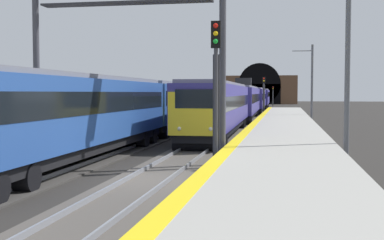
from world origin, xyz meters
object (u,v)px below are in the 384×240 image
railway_signal_near (216,81)px  train_main_approaching (250,100)px  train_adjacent_platform (175,103)px  railway_signal_mid (264,93)px  overhead_signal_gantry (126,30)px  catenary_mast_near (346,71)px  railway_signal_far (273,94)px  catenary_mast_far (312,83)px

railway_signal_near → train_main_approaching: bearing=-177.7°
train_adjacent_platform → railway_signal_near: (-20.10, -6.11, 1.30)m
railway_signal_mid → overhead_signal_gantry: 44.07m
railway_signal_mid → train_main_approaching: bearing=-121.2°
train_main_approaching → catenary_mast_near: catenary_mast_near is taller
catenary_mast_near → train_adjacent_platform: bearing=32.2°
railway_signal_far → catenary_mast_far: (-62.55, -5.19, 1.32)m
catenary_mast_far → train_main_approaching: bearing=24.6°
railway_signal_near → catenary_mast_near: bearing=112.9°
train_main_approaching → railway_signal_far: (47.18, -1.84, 0.50)m
train_main_approaching → railway_signal_far: train_main_approaching is taller
catenary_mast_near → catenary_mast_far: size_ratio=1.00×
train_main_approaching → train_adjacent_platform: bearing=-10.3°
railway_signal_near → catenary_mast_near: 5.64m
railway_signal_mid → railway_signal_far: size_ratio=1.14×
train_adjacent_platform → railway_signal_far: railway_signal_far is taller
train_main_approaching → train_adjacent_platform: 26.09m
catenary_mast_near → train_main_approaching: bearing=9.1°
railway_signal_mid → catenary_mast_near: catenary_mast_near is taller
railway_signal_near → railway_signal_far: size_ratio=1.32×
overhead_signal_gantry → railway_signal_mid: bearing=-5.2°
train_adjacent_platform → railway_signal_near: railway_signal_near is taller
railway_signal_near → catenary_mast_far: catenary_mast_far is taller
railway_signal_far → railway_signal_mid: bearing=0.0°
train_main_approaching → railway_signal_mid: bearing=57.9°
catenary_mast_far → railway_signal_mid: bearing=20.0°
railway_signal_near → catenary_mast_far: size_ratio=0.76×
overhead_signal_gantry → catenary_mast_far: size_ratio=1.11×
train_adjacent_platform → railway_signal_mid: (24.63, -6.11, 0.75)m
train_main_approaching → railway_signal_mid: size_ratio=16.47×
railway_signal_far → train_adjacent_platform: bearing=-4.8°
railway_signal_near → railway_signal_far: (93.02, -0.00, -0.88)m
railway_signal_far → overhead_signal_gantry: 92.23m
train_adjacent_platform → overhead_signal_gantry: (-19.18, -2.14, 3.50)m
railway_signal_mid → catenary_mast_far: size_ratio=0.65×
overhead_signal_gantry → train_adjacent_platform: bearing=6.4°
railway_signal_far → railway_signal_near: bearing=0.0°
train_adjacent_platform → catenary_mast_far: 15.44m
catenary_mast_far → railway_signal_near: bearing=170.3°
train_adjacent_platform → catenary_mast_far: size_ratio=7.51×
railway_signal_far → catenary_mast_far: bearing=4.7°
overhead_signal_gantry → catenary_mast_far: bearing=-17.2°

